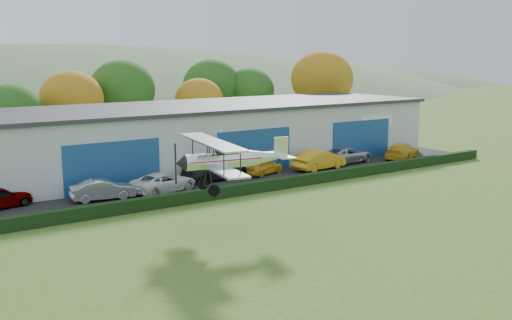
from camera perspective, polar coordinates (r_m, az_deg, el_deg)
ground at (r=29.33m, az=16.62°, el=-9.26°), size 300.00×300.00×0.00m
apron at (r=46.46m, az=-1.49°, el=-1.72°), size 48.00×9.00×0.05m
hedge at (r=42.53m, az=2.06°, el=-2.31°), size 46.00×0.60×0.80m
hangar at (r=52.91m, az=-3.83°, el=2.59°), size 40.60×12.60×5.30m
tree_belt at (r=62.14m, az=-13.23°, el=6.18°), size 75.70×13.22×10.12m
car_1 at (r=40.45m, az=-14.54°, el=-2.78°), size 4.35×2.06×1.38m
car_2 at (r=41.88m, az=-8.91°, el=-2.14°), size 5.40×3.52×1.38m
car_3 at (r=45.66m, az=-3.93°, el=-0.88°), size 5.69×2.53×1.62m
car_4 at (r=47.53m, az=0.63°, el=-0.61°), size 4.18×2.65×1.33m
car_5 at (r=49.83m, az=6.12°, el=0.02°), size 5.22×2.43×1.66m
car_6 at (r=53.29m, az=8.72°, el=0.49°), size 5.39×2.91×1.44m
car_7 at (r=56.29m, az=13.87°, el=0.84°), size 5.45×3.97×1.47m
biplane at (r=32.03m, az=-2.68°, el=0.19°), size 6.65×7.58×2.82m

